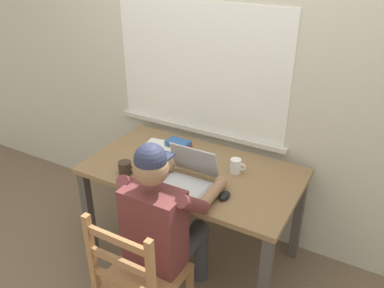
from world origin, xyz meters
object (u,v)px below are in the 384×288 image
Objects in this scene: wooden_chair at (139,281)px; seated_person at (164,221)px; coffee_mug_dark at (125,168)px; laptop at (188,176)px; computer_mouse at (225,196)px; desk at (193,181)px; coffee_mug_white at (236,166)px; book_stack_main at (179,144)px.

seated_person is at bearing 90.00° from wooden_chair.
wooden_chair is 0.74m from coffee_mug_dark.
computer_mouse is (0.28, -0.03, -0.04)m from laptop.
seated_person reaches higher than laptop.
computer_mouse is at bearing -31.03° from desk.
wooden_chair is (0.08, -0.76, -0.21)m from desk.
seated_person reaches higher than coffee_mug_white.
laptop is at bearing 13.69° from coffee_mug_dark.
book_stack_main is (-0.32, 0.98, 0.33)m from wooden_chair.
laptop is 0.48m from book_stack_main.
desk is at bearing -42.31° from book_stack_main.
seated_person is 1.33× the size of wooden_chair.
book_stack_main is (0.12, 0.48, -0.01)m from coffee_mug_dark.
computer_mouse is 0.80× the size of coffee_mug_dark.
laptop is (0.06, -0.17, 0.15)m from desk.
computer_mouse is (0.33, -0.20, 0.11)m from desk.
computer_mouse is 0.31m from coffee_mug_white.
seated_person is 0.77m from book_stack_main.
wooden_chair is 0.69m from laptop.
desk is 0.47m from coffee_mug_dark.
wooden_chair is 2.82× the size of laptop.
desk is 1.17× the size of seated_person.
coffee_mug_dark is at bearing 131.72° from wooden_chair.
coffee_mug_dark is at bearing -174.37° from computer_mouse.
laptop reaches higher than computer_mouse.
book_stack_main is (-0.29, 0.38, -0.02)m from laptop.
seated_person is 0.36m from wooden_chair.
laptop is 3.30× the size of computer_mouse.
seated_person is 0.34m from laptop.
desk is 8.20× the size of book_stack_main.
book_stack_main is (-0.51, 0.12, -0.02)m from coffee_mug_white.
book_stack_main reaches higher than computer_mouse.
desk is 1.56× the size of wooden_chair.
computer_mouse is 0.90× the size of coffee_mug_white.
wooden_chair is at bearing -48.28° from coffee_mug_dark.
coffee_mug_white is (0.27, 0.10, 0.14)m from desk.
coffee_mug_white is (0.22, 0.27, -0.00)m from laptop.
coffee_mug_white is at bearing -12.74° from book_stack_main.
coffee_mug_white is (-0.06, 0.30, 0.03)m from computer_mouse.
coffee_mug_dark is (-0.42, -0.10, -0.01)m from laptop.
book_stack_main is (-0.32, 0.70, 0.11)m from seated_person.
desk is at bearing 36.53° from coffee_mug_dark.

